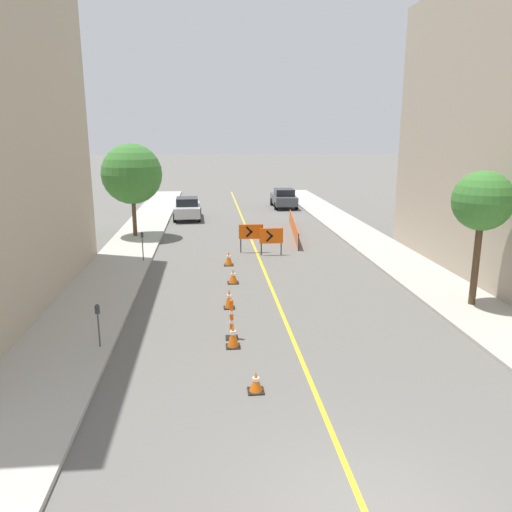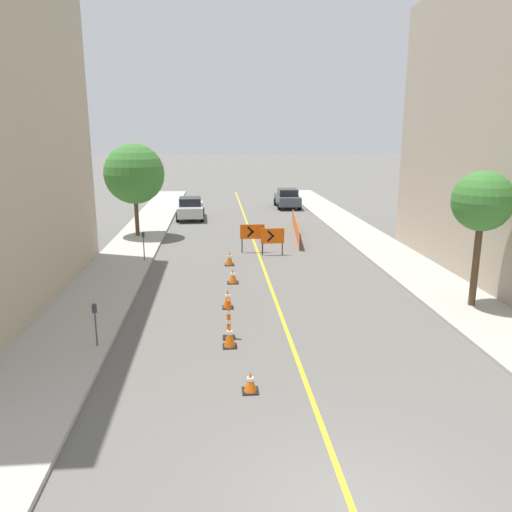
% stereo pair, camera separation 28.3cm
% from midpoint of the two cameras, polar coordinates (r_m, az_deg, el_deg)
% --- Properties ---
extents(lane_stripe, '(0.12, 46.99, 0.01)m').
position_cam_midpoint_polar(lane_stripe, '(30.83, -0.28, 2.47)').
color(lane_stripe, gold).
rests_on(lane_stripe, ground_plane).
extents(sidewalk_left, '(2.85, 46.99, 0.13)m').
position_cam_midpoint_polar(sidewalk_left, '(31.05, -12.75, 2.32)').
color(sidewalk_left, '#ADA89E').
rests_on(sidewalk_left, ground_plane).
extents(sidewalk_right, '(2.85, 46.99, 0.13)m').
position_cam_midpoint_polar(sidewalk_right, '(32.03, 11.80, 2.71)').
color(sidewalk_right, '#ADA89E').
rests_on(sidewalk_right, ground_plane).
extents(traffic_cone_nearest, '(0.40, 0.40, 0.52)m').
position_cam_midpoint_polar(traffic_cone_nearest, '(12.35, 0.02, -14.20)').
color(traffic_cone_nearest, black).
rests_on(traffic_cone_nearest, ground_plane).
extents(traffic_cone_second, '(0.42, 0.42, 0.70)m').
position_cam_midpoint_polar(traffic_cone_second, '(14.69, -2.47, -9.07)').
color(traffic_cone_second, black).
rests_on(traffic_cone_second, ground_plane).
extents(traffic_cone_third, '(0.39, 0.39, 0.70)m').
position_cam_midpoint_polar(traffic_cone_third, '(17.82, -2.80, -4.90)').
color(traffic_cone_third, black).
rests_on(traffic_cone_third, ground_plane).
extents(traffic_cone_fourth, '(0.47, 0.47, 0.59)m').
position_cam_midpoint_polar(traffic_cone_fourth, '(20.78, -2.27, -2.33)').
color(traffic_cone_fourth, black).
rests_on(traffic_cone_fourth, ground_plane).
extents(traffic_cone_fifth, '(0.45, 0.45, 0.66)m').
position_cam_midpoint_polar(traffic_cone_fifth, '(23.58, -2.72, -0.29)').
color(traffic_cone_fifth, black).
rests_on(traffic_cone_fifth, ground_plane).
extents(delineator_post_front, '(0.37, 0.37, 1.25)m').
position_cam_midpoint_polar(delineator_post_front, '(15.20, -2.60, -7.46)').
color(delineator_post_front, black).
rests_on(delineator_post_front, ground_plane).
extents(arrow_barricade_primary, '(1.27, 0.10, 1.49)m').
position_cam_midpoint_polar(arrow_barricade_primary, '(25.96, -0.11, 2.68)').
color(arrow_barricade_primary, '#EF560C').
rests_on(arrow_barricade_primary, ground_plane).
extents(arrow_barricade_secondary, '(1.21, 0.09, 1.39)m').
position_cam_midpoint_polar(arrow_barricade_secondary, '(25.41, 2.21, 2.21)').
color(arrow_barricade_secondary, '#EF560C').
rests_on(arrow_barricade_secondary, ground_plane).
extents(safety_mesh_fence, '(1.00, 8.73, 0.95)m').
position_cam_midpoint_polar(safety_mesh_fence, '(30.75, 4.84, 3.29)').
color(safety_mesh_fence, '#EF560C').
rests_on(safety_mesh_fence, ground_plane).
extents(parked_car_curb_near, '(1.95, 4.35, 1.59)m').
position_cam_midpoint_polar(parked_car_curb_near, '(36.76, -7.28, 5.46)').
color(parked_car_curb_near, '#B7B7BC').
rests_on(parked_car_curb_near, ground_plane).
extents(parked_car_curb_mid, '(1.94, 4.33, 1.59)m').
position_cam_midpoint_polar(parked_car_curb_mid, '(42.30, 3.80, 6.62)').
color(parked_car_curb_mid, '#474C51').
rests_on(parked_car_curb_mid, ground_plane).
extents(parking_meter_near_curb, '(0.12, 0.11, 1.28)m').
position_cam_midpoint_polar(parking_meter_near_curb, '(14.91, -17.41, -6.54)').
color(parking_meter_near_curb, '#4C4C51').
rests_on(parking_meter_near_curb, sidewalk_left).
extents(parking_meter_far_curb, '(0.12, 0.11, 1.40)m').
position_cam_midpoint_polar(parking_meter_far_curb, '(24.42, -12.42, 1.79)').
color(parking_meter_far_curb, '#4C4C51').
rests_on(parking_meter_far_curb, sidewalk_left).
extents(street_tree_left_near, '(3.50, 3.50, 5.42)m').
position_cam_midpoint_polar(street_tree_left_near, '(30.26, -13.48, 9.11)').
color(street_tree_left_near, '#4C3823').
rests_on(street_tree_left_near, sidewalk_left).
extents(street_tree_right_near, '(2.05, 2.05, 4.74)m').
position_cam_midpoint_polar(street_tree_right_near, '(18.71, 24.85, 5.59)').
color(street_tree_right_near, '#4C3823').
rests_on(street_tree_right_near, sidewalk_right).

